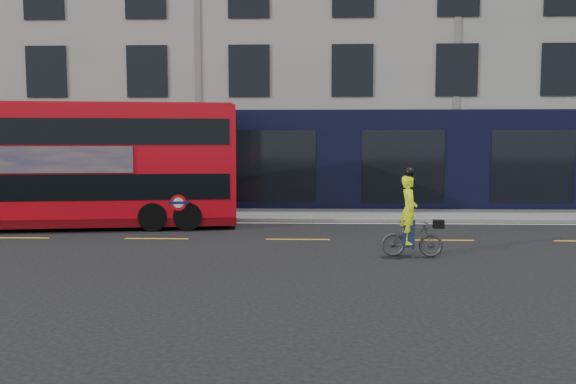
{
  "coord_description": "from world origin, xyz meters",
  "views": [
    {
      "loc": [
        4.23,
        -14.07,
        2.7
      ],
      "look_at": [
        3.71,
        2.01,
        1.3
      ],
      "focal_mm": 35.0,
      "sensor_mm": 36.0,
      "label": 1
    }
  ],
  "objects": [
    {
      "name": "pavement",
      "position": [
        0.0,
        6.5,
        0.06
      ],
      "size": [
        60.0,
        3.0,
        0.12
      ],
      "primitive_type": "cube",
      "color": "slate",
      "rests_on": "ground"
    },
    {
      "name": "ground",
      "position": [
        0.0,
        0.0,
        0.0
      ],
      "size": [
        120.0,
        120.0,
        0.0
      ],
      "primitive_type": "plane",
      "color": "black",
      "rests_on": "ground"
    },
    {
      "name": "lane_dashes",
      "position": [
        0.0,
        1.5,
        0.0
      ],
      "size": [
        58.0,
        0.12,
        0.01
      ],
      "primitive_type": null,
      "color": "gold",
      "rests_on": "ground"
    },
    {
      "name": "cyclist",
      "position": [
        6.72,
        -0.79,
        0.74
      ],
      "size": [
        1.47,
        0.62,
        2.13
      ],
      "rotation": [
        0.0,
        0.0,
        -0.09
      ],
      "color": "#404245",
      "rests_on": "ground"
    },
    {
      "name": "kerb",
      "position": [
        0.0,
        5.0,
        0.07
      ],
      "size": [
        60.0,
        0.12,
        0.13
      ],
      "primitive_type": "cube",
      "color": "gray",
      "rests_on": "ground"
    },
    {
      "name": "building_terrace",
      "position": [
        0.0,
        12.94,
        7.49
      ],
      "size": [
        50.0,
        10.07,
        15.0
      ],
      "color": "#AEABA4",
      "rests_on": "ground"
    },
    {
      "name": "road_edge_line",
      "position": [
        0.0,
        4.7,
        0.0
      ],
      "size": [
        58.0,
        0.1,
        0.01
      ],
      "primitive_type": "cube",
      "color": "silver",
      "rests_on": "ground"
    },
    {
      "name": "bus",
      "position": [
        -2.86,
        3.56,
        2.02
      ],
      "size": [
        9.98,
        3.53,
        3.94
      ],
      "rotation": [
        0.0,
        0.0,
        0.14
      ],
      "color": "red",
      "rests_on": "ground"
    }
  ]
}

